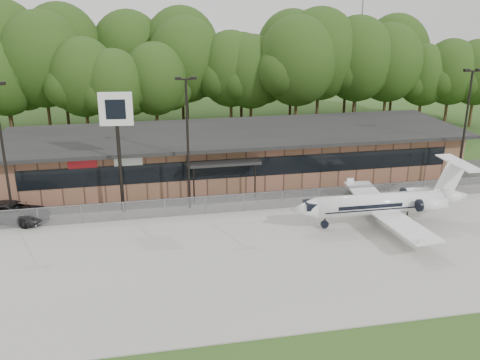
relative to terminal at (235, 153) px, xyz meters
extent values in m
plane|color=#2D4D1B|center=(0.00, -23.94, -2.18)|extent=(160.00, 160.00, 0.00)
cube|color=#9E9B93|center=(0.00, -15.94, -2.14)|extent=(64.00, 18.00, 0.08)
cube|color=#383835|center=(0.00, -4.44, -2.15)|extent=(50.00, 9.00, 0.06)
cube|color=brown|center=(0.00, 0.06, -0.18)|extent=(40.00, 10.00, 4.00)
cube|color=black|center=(0.00, -4.96, 0.12)|extent=(36.00, 0.08, 1.60)
cube|color=black|center=(0.00, -0.44, 1.97)|extent=(41.00, 11.50, 0.30)
cube|color=black|center=(-2.00, -5.54, 0.82)|extent=(6.00, 1.60, 0.20)
cube|color=#B1151E|center=(-13.00, -4.99, 1.22)|extent=(2.20, 0.06, 0.70)
cube|color=silver|center=(-9.50, -4.99, 1.22)|extent=(2.20, 0.06, 0.70)
cube|color=gray|center=(0.00, -8.94, -1.43)|extent=(46.00, 0.03, 1.50)
cube|color=gray|center=(0.00, -8.94, -0.68)|extent=(46.00, 0.04, 0.04)
cylinder|color=gray|center=(22.00, 24.06, 10.32)|extent=(0.20, 0.20, 25.00)
cylinder|color=black|center=(-18.00, -7.44, 2.82)|extent=(0.18, 0.18, 10.00)
cube|color=black|center=(-17.45, -7.44, 7.94)|extent=(0.45, 0.30, 0.22)
cylinder|color=black|center=(-5.00, -7.44, 2.82)|extent=(0.18, 0.18, 10.00)
cube|color=black|center=(-5.00, -7.44, 7.87)|extent=(1.20, 0.12, 0.12)
cube|color=black|center=(-5.55, -7.44, 7.94)|extent=(0.45, 0.30, 0.22)
cube|color=black|center=(-4.45, -7.44, 7.94)|extent=(0.45, 0.30, 0.22)
cylinder|color=black|center=(18.00, -7.44, 2.82)|extent=(0.18, 0.18, 10.00)
cube|color=black|center=(18.00, -7.44, 7.87)|extent=(1.20, 0.12, 0.12)
cube|color=black|center=(17.45, -7.44, 7.94)|extent=(0.45, 0.30, 0.22)
cube|color=black|center=(18.55, -7.44, 7.94)|extent=(0.45, 0.30, 0.22)
cylinder|color=white|center=(7.92, -13.32, -0.56)|extent=(9.51, 1.63, 1.52)
cone|color=white|center=(2.23, -13.25, -0.56)|extent=(1.92, 1.54, 1.52)
cone|color=white|center=(13.71, -13.39, -0.42)|extent=(2.11, 1.54, 1.52)
cube|color=white|center=(8.36, -16.46, -0.99)|extent=(2.16, 5.72, 0.11)
cube|color=white|center=(8.44, -10.20, -0.99)|extent=(2.16, 5.72, 0.11)
cylinder|color=white|center=(11.32, -14.55, -0.42)|extent=(2.10, 0.88, 0.85)
cylinder|color=white|center=(11.35, -12.18, -0.42)|extent=(2.10, 0.88, 0.85)
cube|color=white|center=(13.24, -13.38, 0.96)|extent=(2.33, 0.16, 2.86)
cube|color=white|center=(13.81, -13.39, 2.14)|extent=(1.29, 4.38, 0.09)
cube|color=black|center=(2.89, -13.26, -0.30)|extent=(0.96, 1.15, 0.47)
cube|color=black|center=(9.63, -13.34, -1.84)|extent=(0.79, 2.29, 0.66)
cylinder|color=black|center=(3.94, -13.27, -1.84)|extent=(0.58, 0.58, 0.21)
imported|color=#2B2B2D|center=(-17.86, -7.44, -1.44)|extent=(5.85, 4.41, 1.48)
cylinder|color=black|center=(-10.07, -7.14, 2.22)|extent=(0.29, 0.29, 8.78)
cube|color=silver|center=(-10.07, -7.14, 5.84)|extent=(2.43, 0.53, 2.42)
cube|color=black|center=(-10.09, -7.28, 5.84)|extent=(1.42, 0.20, 1.43)
camera|label=1|loc=(-8.76, -46.16, 13.45)|focal=40.00mm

